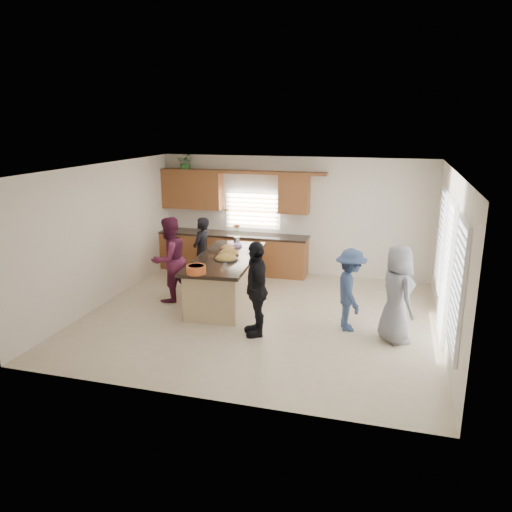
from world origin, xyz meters
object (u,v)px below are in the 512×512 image
(island, at_px, (226,280))
(salad_bowl, at_px, (196,269))
(woman_right_front, at_px, (397,294))
(woman_left_back, at_px, (202,251))
(woman_left_mid, at_px, (169,260))
(woman_left_front, at_px, (256,289))
(woman_right_back, at_px, (350,290))

(island, height_order, salad_bowl, salad_bowl)
(woman_right_front, bearing_deg, salad_bowl, 64.81)
(island, relative_size, salad_bowl, 7.93)
(salad_bowl, height_order, woman_right_front, woman_right_front)
(salad_bowl, xyz_separation_m, woman_left_back, (-0.76, 2.16, -0.26))
(island, xyz_separation_m, woman_right_front, (3.36, -1.05, 0.38))
(island, relative_size, woman_left_mid, 1.59)
(island, distance_m, woman_left_mid, 1.22)
(woman_left_front, bearing_deg, salad_bowl, -123.80)
(woman_left_back, distance_m, woman_left_front, 3.03)
(woman_left_front, bearing_deg, woman_left_back, -165.66)
(island, relative_size, woman_left_back, 1.81)
(salad_bowl, bearing_deg, woman_left_front, -8.69)
(salad_bowl, bearing_deg, woman_right_back, 9.91)
(woman_left_back, xyz_separation_m, woman_left_mid, (-0.23, -1.18, 0.10))
(island, height_order, woman_left_front, woman_left_front)
(woman_right_front, bearing_deg, woman_left_mid, 51.73)
(woman_left_mid, height_order, woman_right_front, woman_left_mid)
(woman_left_back, relative_size, woman_left_mid, 0.88)
(woman_left_front, bearing_deg, woman_left_mid, -143.27)
(woman_left_mid, distance_m, woman_left_front, 2.45)
(woman_left_mid, bearing_deg, woman_left_front, 86.46)
(salad_bowl, xyz_separation_m, woman_right_back, (2.70, 0.47, -0.29))
(salad_bowl, relative_size, woman_left_front, 0.21)
(woman_right_back, height_order, woman_right_front, woman_right_front)
(island, bearing_deg, salad_bowl, -100.11)
(woman_left_front, height_order, woman_right_back, woman_left_front)
(island, bearing_deg, woman_left_back, 129.43)
(woman_left_back, distance_m, woman_left_mid, 1.21)
(salad_bowl, distance_m, woman_right_front, 3.50)
(woman_left_back, bearing_deg, woman_right_front, 72.85)
(salad_bowl, relative_size, woman_right_front, 0.21)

